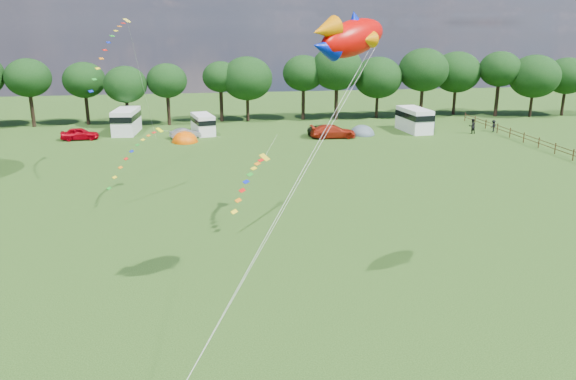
{
  "coord_description": "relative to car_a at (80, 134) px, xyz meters",
  "views": [
    {
      "loc": [
        -4.82,
        -22.88,
        13.34
      ],
      "look_at": [
        0.0,
        8.0,
        4.0
      ],
      "focal_mm": 35.0,
      "sensor_mm": 36.0,
      "label": 1
    }
  ],
  "objects": [
    {
      "name": "campervan_d",
      "position": [
        41.06,
        -0.91,
        0.86
      ],
      "size": [
        3.07,
        6.23,
        2.96
      ],
      "rotation": [
        0.0,
        0.0,
        1.65
      ],
      "color": "white",
      "rests_on": "ground"
    },
    {
      "name": "fence",
      "position": [
        51.08,
        -11.07,
        -0.03
      ],
      "size": [
        0.12,
        33.12,
        1.2
      ],
      "color": "#472D19",
      "rests_on": "ground"
    },
    {
      "name": "walker_a",
      "position": [
        47.71,
        -3.47,
        0.2
      ],
      "size": [
        0.99,
        0.71,
        1.87
      ],
      "primitive_type": "imported",
      "rotation": [
        0.0,
        0.0,
        3.32
      ],
      "color": "black",
      "rests_on": "ground"
    },
    {
      "name": "streamer_kite_c",
      "position": [
        17.61,
        -31.25,
        2.61
      ],
      "size": [
        3.22,
        5.09,
        2.84
      ],
      "rotation": [
        0.0,
        0.0,
        0.99
      ],
      "color": "gold",
      "rests_on": "ground"
    },
    {
      "name": "streamer_kite_b",
      "position": [
        9.41,
        -24.69,
        3.28
      ],
      "size": [
        4.11,
        4.63,
        3.77
      ],
      "rotation": [
        0.0,
        0.0,
        1.21
      ],
      "color": "#FDFF03",
      "rests_on": "ground"
    },
    {
      "name": "car_b",
      "position": [
        12.31,
        -0.97,
        -0.13
      ],
      "size": [
        3.62,
        2.19,
        1.2
      ],
      "primitive_type": "imported",
      "rotation": [
        0.0,
        0.0,
        1.86
      ],
      "color": "gray",
      "rests_on": "ground"
    },
    {
      "name": "walker_b",
      "position": [
        51.03,
        -2.6,
        0.01
      ],
      "size": [
        1.05,
        0.89,
        1.49
      ],
      "primitive_type": "imported",
      "rotation": [
        0.0,
        0.0,
        3.7
      ],
      "color": "black",
      "rests_on": "ground"
    },
    {
      "name": "tent_orange",
      "position": [
        12.29,
        -3.16,
        -0.71
      ],
      "size": [
        3.06,
        3.35,
        2.39
      ],
      "color": "#DF5100",
      "rests_on": "ground"
    },
    {
      "name": "car_a",
      "position": [
        0.0,
        0.0,
        0.0
      ],
      "size": [
        4.48,
        1.98,
        1.46
      ],
      "primitive_type": "imported",
      "rotation": [
        0.0,
        0.0,
        1.63
      ],
      "color": "#AC000D",
      "rests_on": "ground"
    },
    {
      "name": "tree_line",
      "position": [
        24.39,
        9.42,
        5.62
      ],
      "size": [
        102.98,
        10.98,
        10.27
      ],
      "color": "black",
      "rests_on": "ground"
    },
    {
      "name": "tent_greyblue",
      "position": [
        33.96,
        -1.98,
        -0.71
      ],
      "size": [
        3.14,
        3.44,
        2.34
      ],
      "color": "#485861",
      "rests_on": "ground"
    },
    {
      "name": "car_d",
      "position": [
        29.46,
        -2.3,
        -0.05
      ],
      "size": [
        5.4,
        3.6,
        1.35
      ],
      "primitive_type": "imported",
      "rotation": [
        0.0,
        0.0,
        1.27
      ],
      "color": "black",
      "rests_on": "ground"
    },
    {
      "name": "awning_navy",
      "position": [
        41.69,
        -0.99,
        0.23
      ],
      "size": [
        3.78,
        3.46,
        1.93
      ],
      "primitive_type": "cube",
      "rotation": [
        0.0,
        0.0,
        0.38
      ],
      "color": "black",
      "rests_on": "ground"
    },
    {
      "name": "ground_plane",
      "position": [
        19.08,
        -45.57,
        -0.73
      ],
      "size": [
        180.0,
        180.0,
        0.0
      ],
      "primitive_type": "plane",
      "color": "black",
      "rests_on": "ground"
    },
    {
      "name": "campervan_b",
      "position": [
        5.02,
        3.49,
        0.89
      ],
      "size": [
        3.17,
        6.37,
        3.02
      ],
      "rotation": [
        0.0,
        0.0,
        1.48
      ],
      "color": "white",
      "rests_on": "ground"
    },
    {
      "name": "campervan_c",
      "position": [
        14.47,
        1.52,
        0.59
      ],
      "size": [
        3.11,
        5.33,
        2.45
      ],
      "rotation": [
        0.0,
        0.0,
        1.78
      ],
      "color": "white",
      "rests_on": "ground"
    },
    {
      "name": "streamer_kite_a",
      "position": [
        7.13,
        -18.13,
        10.96
      ],
      "size": [
        3.22,
        5.57,
        5.75
      ],
      "rotation": [
        0.0,
        0.0,
        1.1
      ],
      "color": "yellow",
      "rests_on": "ground"
    },
    {
      "name": "fish_kite",
      "position": [
        20.51,
        -44.7,
        12.0
      ],
      "size": [
        4.23,
        3.21,
        2.29
      ],
      "rotation": [
        0.0,
        -0.21,
        0.54
      ],
      "color": "#CC0501",
      "rests_on": "ground"
    },
    {
      "name": "car_c",
      "position": [
        29.9,
        -3.49,
        0.06
      ],
      "size": [
        5.35,
        2.39,
        1.58
      ],
      "primitive_type": "imported",
      "rotation": [
        0.0,
        0.0,
        1.54
      ],
      "color": "#A8230F",
      "rests_on": "ground"
    }
  ]
}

